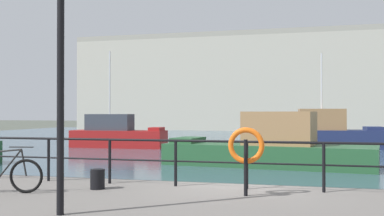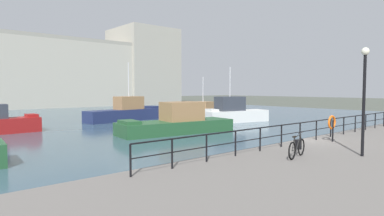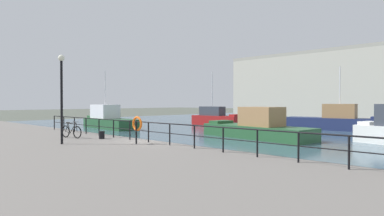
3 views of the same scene
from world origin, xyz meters
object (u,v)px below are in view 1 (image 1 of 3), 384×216
(harbor_building, at_px, (350,80))
(moored_white_yacht, at_px, (316,134))
(moored_blue_motorboat, at_px, (117,135))
(moored_harbor_tender, at_px, (270,148))
(parked_bicycle, at_px, (2,174))
(mooring_bollard, at_px, (97,179))
(quay_lamp_post, at_px, (61,42))
(life_ring_stand, at_px, (246,148))

(harbor_building, xyz_separation_m, moored_white_yacht, (-4.35, -35.03, -6.02))
(moored_blue_motorboat, relative_size, moored_harbor_tender, 0.69)
(moored_harbor_tender, bearing_deg, parked_bicycle, 79.60)
(mooring_bollard, bearing_deg, quay_lamp_post, -77.07)
(mooring_bollard, height_order, quay_lamp_post, quay_lamp_post)
(parked_bicycle, bearing_deg, moored_harbor_tender, 60.46)
(moored_blue_motorboat, bearing_deg, mooring_bollard, -68.13)
(life_ring_stand, bearing_deg, harbor_building, 84.58)
(life_ring_stand, height_order, quay_lamp_post, quay_lamp_post)
(parked_bicycle, bearing_deg, harbor_building, 68.19)
(moored_blue_motorboat, bearing_deg, quay_lamp_post, -69.14)
(moored_blue_motorboat, xyz_separation_m, life_ring_stand, (12.30, -21.35, 0.83))
(parked_bicycle, bearing_deg, quay_lamp_post, -46.60)
(mooring_bollard, relative_size, life_ring_stand, 0.31)
(moored_harbor_tender, bearing_deg, moored_blue_motorboat, -30.23)
(quay_lamp_post, bearing_deg, moored_white_yacht, 81.57)
(harbor_building, xyz_separation_m, life_ring_stand, (-5.64, -59.40, -5.23))
(parked_bicycle, distance_m, mooring_bollard, 2.00)
(harbor_building, distance_m, mooring_bollard, 60.39)
(moored_harbor_tender, bearing_deg, moored_white_yacht, -92.25)
(moored_harbor_tender, height_order, life_ring_stand, moored_harbor_tender)
(moored_white_yacht, distance_m, moored_blue_motorboat, 13.92)
(moored_harbor_tender, relative_size, mooring_bollard, 22.36)
(harbor_building, bearing_deg, moored_blue_motorboat, -115.24)
(moored_blue_motorboat, bearing_deg, parked_bicycle, -72.95)
(harbor_building, distance_m, moored_harbor_tender, 47.78)
(moored_blue_motorboat, distance_m, life_ring_stand, 24.65)
(harbor_building, height_order, life_ring_stand, harbor_building)
(harbor_building, distance_m, parked_bicycle, 61.62)
(moored_blue_motorboat, distance_m, moored_harbor_tender, 14.60)
(harbor_building, relative_size, mooring_bollard, 146.63)
(harbor_building, relative_size, life_ring_stand, 46.18)
(moored_white_yacht, distance_m, mooring_bollard, 24.82)
(quay_lamp_post, bearing_deg, moored_harbor_tender, 82.50)
(moored_blue_motorboat, bearing_deg, moored_white_yacht, 11.57)
(moored_harbor_tender, bearing_deg, mooring_bollard, 85.67)
(mooring_bollard, relative_size, quay_lamp_post, 0.10)
(parked_bicycle, distance_m, quay_lamp_post, 3.77)
(moored_white_yacht, xyz_separation_m, mooring_bollard, (-4.60, -24.39, 0.03))
(harbor_building, bearing_deg, parked_bicycle, -100.02)
(mooring_bollard, bearing_deg, life_ring_stand, 0.53)
(moored_white_yacht, xyz_separation_m, life_ring_stand, (-1.29, -24.36, 0.78))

